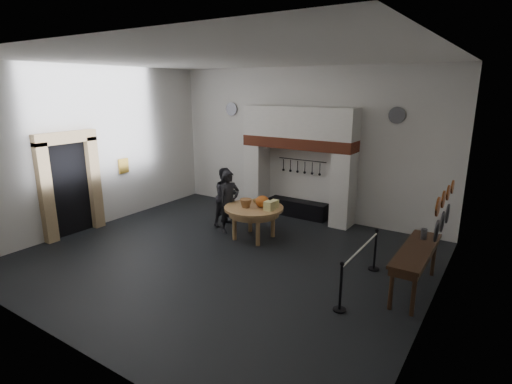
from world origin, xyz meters
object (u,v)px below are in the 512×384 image
Objects in this scene: iron_range at (298,208)px; visitor_far at (226,197)px; visitor_near at (229,202)px; barrier_post_near at (341,288)px; barrier_post_far at (375,251)px; side_table at (417,250)px; work_table at (254,208)px.

visitor_far is at bearing -126.23° from iron_range.
barrier_post_near is at bearing -95.11° from visitor_near.
visitor_far is 1.89× the size of barrier_post_near.
visitor_near is 1.92× the size of barrier_post_far.
side_table is at bearing -29.01° from barrier_post_far.
work_table is (-0.11, -2.31, 0.59)m from iron_range.
visitor_far is at bearing 168.62° from side_table.
side_table is (5.46, -1.10, 0.02)m from visitor_far.
iron_range is 2.11× the size of barrier_post_near.
iron_range is at bearing 144.22° from side_table.
iron_range is at bearing -0.30° from visitor_near.
iron_range is 5.09m from side_table.
visitor_far reaches higher than barrier_post_near.
side_table is at bearing 57.74° from barrier_post_near.
barrier_post_near is at bearing -32.96° from work_table.
barrier_post_far is at bearing -85.17° from visitor_far.
visitor_near is at bearing -122.86° from visitor_far.
visitor_near reaches higher than barrier_post_far.
visitor_far is at bearing 172.69° from barrier_post_far.
iron_range is 4.00m from barrier_post_far.
barrier_post_near is at bearing -90.00° from barrier_post_far.
barrier_post_near is (-0.94, -1.48, -0.42)m from side_table.
barrier_post_far is at bearing -2.15° from work_table.
visitor_near is at bearing -113.05° from iron_range.
visitor_near is at bearing 152.14° from barrier_post_near.
visitor_far is at bearing 150.31° from barrier_post_near.
work_table is at bearing 177.85° from barrier_post_far.
visitor_far reaches higher than work_table.
side_table and barrier_post_far have the same top height.
iron_range is 1.22× the size of work_table.
iron_range is 0.86× the size of side_table.
work_table is 3.30m from barrier_post_far.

